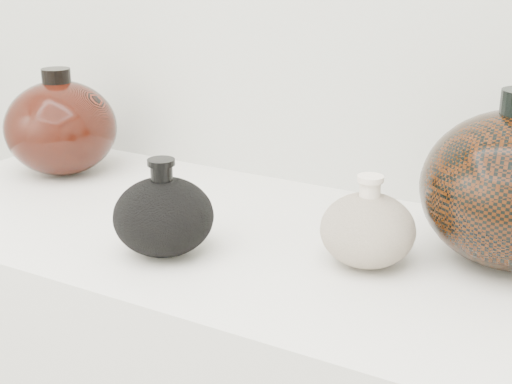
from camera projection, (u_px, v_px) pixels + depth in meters
The scene contains 3 objects.
black_gourd_vase at pixel (164, 216), 0.96m from camera, with size 0.18×0.18×0.13m.
cream_gourd_vase at pixel (368, 229), 0.93m from camera, with size 0.15×0.15×0.12m.
left_round_pot at pixel (61, 127), 1.29m from camera, with size 0.26×0.26×0.19m.
Camera 1 is at (0.49, 0.12, 1.31)m, focal length 50.00 mm.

